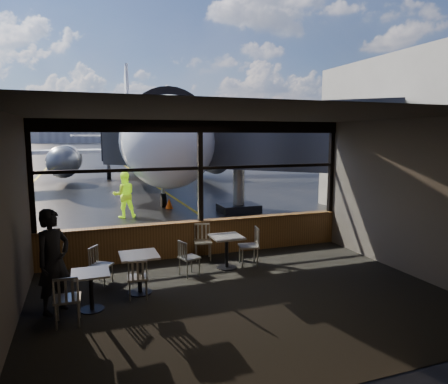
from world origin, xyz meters
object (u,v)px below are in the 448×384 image
chair_near_e (248,246)px  cone_nose (169,203)px  cafe_table_mid (140,274)px  chair_near_w (189,258)px  cafe_table_left (91,291)px  chair_near_n (203,242)px  passenger (53,261)px  airliner (139,105)px  chair_left_s (67,299)px  chair_mid_s (138,278)px  ground_crew (124,195)px  chair_mid_w (101,266)px  jet_bridge (246,149)px  cafe_table_near (227,252)px

chair_near_e → cone_nose: chair_near_e is taller
cafe_table_mid → chair_near_w: 1.35m
cafe_table_left → chair_near_e: chair_near_e is taller
chair_near_n → cafe_table_left: bearing=50.1°
cafe_table_left → passenger: 0.85m
airliner → chair_left_s: size_ratio=39.09×
cafe_table_left → chair_near_n: bearing=38.3°
airliner → chair_mid_s: (-3.12, -21.34, -4.87)m
cafe_table_mid → chair_mid_s: 0.25m
airliner → chair_near_w: airliner is taller
cafe_table_mid → chair_near_w: (1.19, 0.63, 0.01)m
cone_nose → ground_crew: bearing=-148.2°
airliner → chair_mid_w: airliner is taller
cone_nose → chair_near_n: bearing=-95.4°
chair_near_w → chair_mid_s: size_ratio=1.02×
jet_bridge → chair_near_n: jet_bridge is taller
ground_crew → jet_bridge: bearing=173.0°
cafe_table_left → jet_bridge: bearing=51.5°
jet_bridge → cafe_table_near: size_ratio=14.95×
cafe_table_mid → ground_crew: bearing=86.2°
chair_near_w → cone_nose: size_ratio=1.78×
airliner → chair_near_n: 20.06m
cafe_table_left → chair_left_s: chair_left_s is taller
airliner → cafe_table_near: bearing=-89.2°
chair_near_w → chair_left_s: 2.96m
airliner → chair_near_e: 20.81m
chair_near_w → passenger: 2.94m
cafe_table_mid → chair_mid_s: bearing=-105.9°
cafe_table_mid → chair_left_s: (-1.31, -0.95, 0.04)m
cafe_table_near → chair_near_n: 0.90m
chair_mid_s → cone_nose: chair_mid_s is taller
ground_crew → airliner: bearing=-105.0°
cafe_table_near → chair_near_n: (-0.34, 0.83, 0.06)m
chair_left_s → ground_crew: size_ratio=0.50×
chair_near_e → chair_left_s: 4.42m
ground_crew → cone_nose: 2.44m
cafe_table_near → chair_near_e: size_ratio=0.83×
airliner → ground_crew: bearing=-97.5°
chair_near_e → chair_mid_w: 3.41m
airliner → chair_near_w: size_ratio=41.73×
jet_bridge → cafe_table_left: size_ratio=16.44×
chair_near_e → chair_near_n: 1.22m
cafe_table_left → cone_nose: 10.15m
jet_bridge → chair_mid_w: (-6.17, -6.81, -2.16)m
cafe_table_left → ground_crew: 8.45m
cafe_table_left → passenger: bearing=165.7°
chair_near_n → chair_mid_s: size_ratio=1.12×
chair_near_w → chair_left_s: chair_left_s is taller
airliner → jet_bridge: airliner is taller
cafe_table_mid → passenger: bearing=-167.2°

